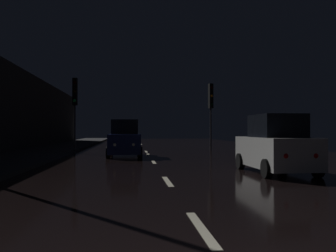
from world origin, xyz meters
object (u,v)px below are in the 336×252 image
traffic_light_far_right (211,102)px  car_parked_right_near (275,146)px  traffic_light_far_left (75,98)px  streetlamp_overhead (6,5)px  car_approaching_headlights (125,140)px

traffic_light_far_right → car_parked_right_near: size_ratio=1.21×
car_parked_right_near → traffic_light_far_left: bearing=35.6°
streetlamp_overhead → car_approaching_headlights: streetlamp_overhead is taller
traffic_light_far_left → streetlamp_overhead: (0.23, -14.83, 1.43)m
traffic_light_far_left → car_approaching_headlights: (3.51, -3.63, -2.81)m
traffic_light_far_left → car_approaching_headlights: bearing=47.1°
traffic_light_far_left → traffic_light_far_right: size_ratio=1.01×
streetlamp_overhead → traffic_light_far_left: bearing=90.9°
streetlamp_overhead → car_parked_right_near: 10.13m
streetlamp_overhead → car_parked_right_near: streetlamp_overhead is taller
traffic_light_far_left → car_parked_right_near: bearing=38.7°
car_approaching_headlights → car_parked_right_near: car_approaching_headlights is taller
streetlamp_overhead → car_approaching_headlights: 12.41m
traffic_light_far_left → streetlamp_overhead: 14.90m
traffic_light_far_left → car_parked_right_near: 16.08m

